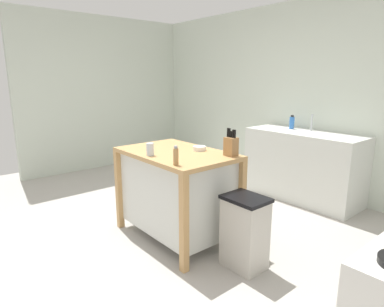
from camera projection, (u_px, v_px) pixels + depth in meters
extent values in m
plane|color=#ADA8A0|center=(158.00, 236.00, 3.35)|extent=(6.87, 6.87, 0.00)
cube|color=silver|center=(301.00, 98.00, 4.59)|extent=(5.87, 0.10, 2.60)
cube|color=beige|center=(106.00, 94.00, 5.82)|extent=(0.10, 3.05, 2.60)
cube|color=tan|center=(176.00, 153.00, 3.18)|extent=(1.16, 0.75, 0.04)
cube|color=silver|center=(177.00, 192.00, 3.27)|extent=(1.06, 0.65, 0.74)
cube|color=tan|center=(119.00, 190.00, 3.48)|extent=(0.06, 0.06, 0.84)
cube|color=tan|center=(184.00, 224.00, 2.66)|extent=(0.06, 0.06, 0.84)
cube|color=tan|center=(172.00, 177.00, 3.91)|extent=(0.06, 0.06, 0.84)
cube|color=tan|center=(242.00, 204.00, 3.09)|extent=(0.06, 0.06, 0.84)
cube|color=#9E7042|center=(231.00, 147.00, 2.99)|extent=(0.11, 0.09, 0.17)
cylinder|color=black|center=(228.00, 132.00, 3.00)|extent=(0.02, 0.02, 0.08)
cylinder|color=black|center=(230.00, 133.00, 2.98)|extent=(0.02, 0.02, 0.08)
cylinder|color=black|center=(231.00, 134.00, 2.97)|extent=(0.02, 0.02, 0.06)
cylinder|color=black|center=(233.00, 134.00, 2.95)|extent=(0.02, 0.02, 0.07)
cylinder|color=black|center=(235.00, 134.00, 2.93)|extent=(0.02, 0.02, 0.08)
cylinder|color=silver|center=(199.00, 148.00, 3.22)|extent=(0.13, 0.13, 0.04)
cylinder|color=gray|center=(199.00, 147.00, 3.22)|extent=(0.10, 0.10, 0.01)
cylinder|color=silver|center=(150.00, 149.00, 3.00)|extent=(0.07, 0.07, 0.12)
cylinder|color=#AD7F4C|center=(176.00, 157.00, 2.67)|extent=(0.04, 0.04, 0.14)
sphere|color=#99999E|center=(176.00, 147.00, 2.65)|extent=(0.03, 0.03, 0.03)
cube|color=#B7B2A8|center=(245.00, 234.00, 2.75)|extent=(0.34, 0.26, 0.60)
cube|color=black|center=(246.00, 199.00, 2.68)|extent=(0.36, 0.28, 0.03)
cube|color=silver|center=(303.00, 165.00, 4.33)|extent=(1.49, 0.60, 0.90)
cube|color=silver|center=(304.00, 133.00, 4.22)|extent=(0.44, 0.36, 0.03)
cylinder|color=#B7BCC1|center=(312.00, 123.00, 4.29)|extent=(0.02, 0.02, 0.22)
cylinder|color=blue|center=(292.00, 123.00, 4.47)|extent=(0.07, 0.07, 0.16)
cylinder|color=black|center=(292.00, 116.00, 4.45)|extent=(0.04, 0.04, 0.02)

